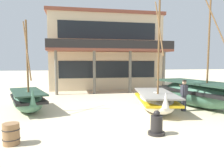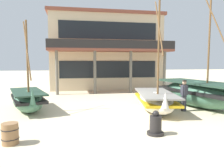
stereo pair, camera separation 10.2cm
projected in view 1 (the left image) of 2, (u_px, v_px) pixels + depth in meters
name	position (u px, v px, depth m)	size (l,w,h in m)	color
ground_plane	(116.00, 112.00, 11.73)	(120.00, 120.00, 0.00)	beige
fishing_boat_near_left	(155.00, 100.00, 11.96)	(2.55, 4.71, 5.97)	silver
fishing_boat_centre_large	(198.00, 93.00, 13.07)	(3.15, 5.95, 8.06)	#427056
fishing_boat_far_right	(28.00, 100.00, 11.94)	(2.57, 4.17, 4.88)	#427056
fisherman_by_hull	(184.00, 96.00, 11.88)	(0.27, 0.39, 1.68)	#33333D
capstan_winch	(157.00, 125.00, 8.04)	(0.62, 0.62, 0.90)	black
wooden_barrel	(11.00, 134.00, 7.06)	(0.56, 0.56, 0.70)	olive
harbor_building_main	(103.00, 52.00, 23.54)	(11.24, 9.15, 7.45)	beige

